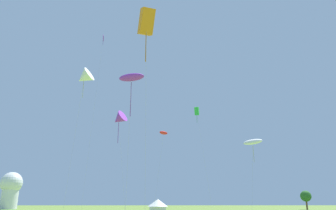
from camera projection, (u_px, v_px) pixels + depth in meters
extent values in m
ellipsoid|color=red|center=(164.00, 133.00, 62.06)|extent=(2.16, 2.35, 0.79)
cylinder|color=#B2B2B7|center=(159.00, 172.00, 59.54)|extent=(1.80, 0.72, 14.98)
cone|color=white|center=(84.00, 77.00, 44.67)|extent=(3.19, 2.81, 2.83)
cylinder|color=#A4A4A4|center=(83.00, 89.00, 44.15)|extent=(0.07, 0.07, 2.43)
cylinder|color=#B2B2B7|center=(74.00, 143.00, 41.10)|extent=(0.86, 1.76, 18.81)
cone|color=purple|center=(119.00, 119.00, 52.86)|extent=(3.39, 3.16, 2.81)
cylinder|color=#63238B|center=(118.00, 133.00, 52.19)|extent=(0.07, 0.07, 3.46)
cylinder|color=#B2B2B7|center=(122.00, 165.00, 50.27)|extent=(1.77, 0.82, 15.26)
cube|color=orange|center=(146.00, 22.00, 31.64)|extent=(1.92, 2.51, 2.84)
cylinder|color=#A75C11|center=(146.00, 44.00, 30.91)|extent=(0.08, 0.08, 3.62)
cylinder|color=#B2B2B7|center=(146.00, 112.00, 27.73)|extent=(0.39, 2.35, 19.25)
ellipsoid|color=white|center=(253.00, 142.00, 41.44)|extent=(2.75, 2.78, 1.00)
cylinder|color=#A4A4A4|center=(254.00, 154.00, 40.98)|extent=(0.06, 0.06, 2.08)
cylinder|color=#B2B2B7|center=(252.00, 179.00, 39.06)|extent=(1.39, 2.07, 9.58)
ellipsoid|color=purple|center=(131.00, 77.00, 33.00)|extent=(3.01, 1.97, 0.95)
cylinder|color=#63238B|center=(131.00, 99.00, 32.32)|extent=(0.06, 0.06, 3.65)
cylinder|color=#B2B2B7|center=(128.00, 145.00, 29.96)|extent=(0.09, 1.99, 14.47)
cube|color=green|center=(197.00, 111.00, 65.84)|extent=(1.14, 1.49, 1.85)
cylinder|color=#207C31|center=(197.00, 118.00, 65.41)|extent=(0.06, 0.06, 2.02)
cylinder|color=#B2B2B7|center=(204.00, 160.00, 62.59)|extent=(2.43, 0.75, 20.06)
cube|color=purple|center=(103.00, 38.00, 66.41)|extent=(0.41, 1.56, 1.58)
cylinder|color=#63238B|center=(103.00, 42.00, 66.12)|extent=(0.05, 0.05, 1.21)
cylinder|color=#B2B2B7|center=(93.00, 117.00, 60.37)|extent=(1.50, 2.04, 34.85)
cube|color=white|center=(158.00, 210.00, 63.05)|extent=(3.22, 3.22, 1.21)
cone|color=white|center=(158.00, 203.00, 63.43)|extent=(4.03, 4.03, 1.41)
cylinder|color=white|center=(9.00, 199.00, 95.23)|extent=(4.80, 4.80, 6.00)
sphere|color=white|center=(12.00, 183.00, 96.57)|extent=(6.40, 6.40, 6.40)
cylinder|color=brown|center=(307.00, 205.00, 88.66)|extent=(0.44, 0.44, 2.57)
sphere|color=#286023|center=(306.00, 196.00, 89.34)|extent=(3.01, 3.01, 3.01)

